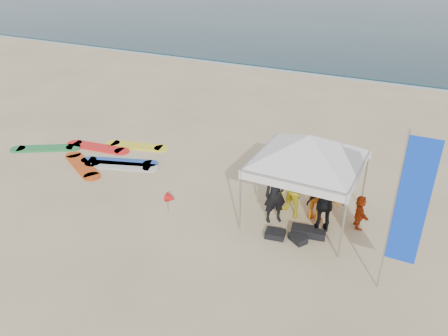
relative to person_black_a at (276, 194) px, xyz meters
name	(u,v)px	position (x,y,z in m)	size (l,w,h in m)	color
ground	(148,245)	(-2.46, -2.49, -0.85)	(120.00, 120.00, 0.00)	beige
ocean	(411,1)	(-2.46, 57.51, -0.81)	(160.00, 84.00, 0.08)	#0C2633
shoreline_foam	(332,75)	(-2.46, 15.71, -0.85)	(160.00, 1.20, 0.01)	silver
person_black_a	(276,194)	(0.00, 0.00, 0.00)	(0.62, 0.41, 1.70)	black
person_yellow	(292,190)	(0.31, 0.45, -0.03)	(0.80, 0.62, 1.65)	yellow
person_orange_a	(319,188)	(0.99, 0.60, 0.12)	(1.26, 0.72, 1.94)	#CB5E12
person_black_b	(325,204)	(1.31, 0.16, -0.04)	(0.95, 0.40, 1.62)	black
person_orange_b	(326,176)	(0.94, 1.53, 0.04)	(0.87, 0.57, 1.78)	#C96211
person_seated	(360,212)	(2.12, 0.72, -0.37)	(0.88, 0.28, 0.95)	#CF4212
canopy_tent	(311,136)	(0.66, 0.52, 1.61)	(3.75, 3.75, 2.83)	#A5A5A8
feather_flag	(410,205)	(3.28, -1.42, 1.37)	(0.63, 0.04, 3.76)	#A5A5A8
marker_pennant	(171,198)	(-2.70, -0.99, -0.35)	(0.28, 0.28, 0.64)	#A5A5A8
gear_pile	(297,234)	(0.80, -0.45, -0.75)	(1.50, 0.88, 0.22)	black
surfboard_spread	(101,156)	(-7.02, 1.00, -0.81)	(5.51, 3.35, 0.07)	blue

